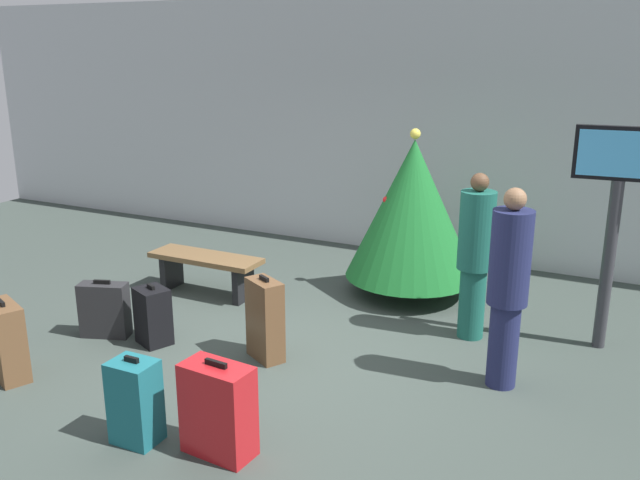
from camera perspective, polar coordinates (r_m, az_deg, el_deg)
ground_plane at (r=6.58m, az=-2.55°, el=-9.70°), size 16.00×16.00×0.00m
back_wall at (r=9.45m, az=8.60°, el=9.23°), size 16.00×0.20×3.51m
holiday_tree at (r=7.88m, az=7.77°, el=2.59°), size 1.53×1.53×1.96m
flight_info_kiosk at (r=6.86m, az=23.63°, el=3.14°), size 0.83×0.16×2.16m
waiting_bench at (r=8.10m, az=-9.57°, el=-2.12°), size 1.38×0.44×0.48m
traveller_0 at (r=6.84m, az=12.91°, el=-1.09°), size 0.37×0.37×1.69m
traveller_1 at (r=5.91m, az=15.53°, el=-3.65°), size 0.44×0.44×1.76m
suitcase_0 at (r=5.06m, az=-8.56°, el=-13.95°), size 0.54×0.32×0.73m
suitcase_1 at (r=6.65m, az=-24.90°, el=-7.72°), size 0.54×0.41×0.73m
suitcase_2 at (r=5.33m, az=-15.29°, el=-12.99°), size 0.34×0.27×0.69m
suitcase_3 at (r=6.39m, az=-4.64°, el=-6.70°), size 0.44×0.37×0.82m
suitcase_4 at (r=6.92m, az=-13.87°, el=-6.23°), size 0.40×0.37×0.61m
suitcase_5 at (r=7.23m, az=-17.66°, el=-5.61°), size 0.52×0.35×0.60m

